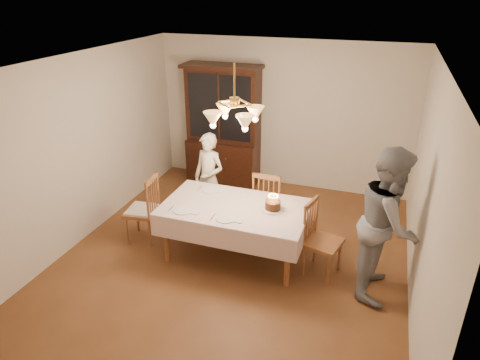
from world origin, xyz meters
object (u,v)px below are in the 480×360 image
at_px(dining_table, 235,211).
at_px(chair_far_side, 269,205).
at_px(elderly_woman, 209,178).
at_px(birthday_cake, 273,206).
at_px(china_hutch, 223,128).

height_order(dining_table, chair_far_side, chair_far_side).
distance_m(elderly_woman, birthday_cake, 1.41).
bearing_deg(china_hutch, dining_table, -65.44).
height_order(china_hutch, birthday_cake, china_hutch).
bearing_deg(elderly_woman, china_hutch, 117.12).
xyz_separation_m(dining_table, birthday_cake, (0.49, 0.07, 0.13)).
bearing_deg(birthday_cake, dining_table, -171.47).
xyz_separation_m(elderly_woman, birthday_cake, (1.20, -0.74, 0.11)).
relative_size(chair_far_side, elderly_woman, 0.71).
xyz_separation_m(chair_far_side, elderly_woman, (-0.97, 0.05, 0.26)).
xyz_separation_m(china_hutch, chair_far_side, (1.29, -1.49, -0.60)).
xyz_separation_m(china_hutch, elderly_woman, (0.32, -1.44, -0.34)).
bearing_deg(elderly_woman, dining_table, -34.04).
bearing_deg(china_hutch, birthday_cake, -55.13).
bearing_deg(chair_far_side, china_hutch, 130.75).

